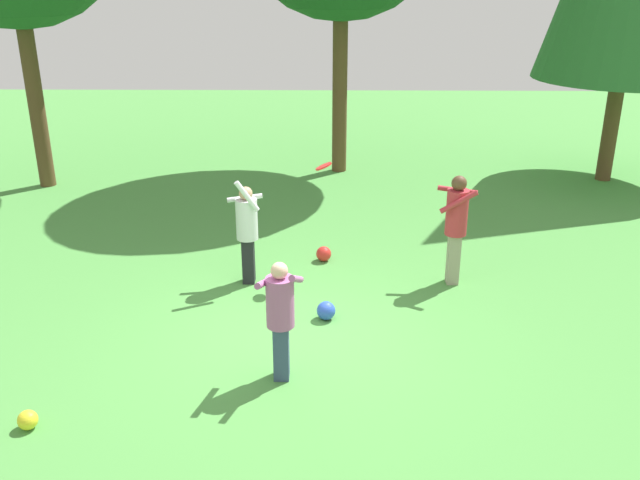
{
  "coord_description": "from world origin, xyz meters",
  "views": [
    {
      "loc": [
        0.39,
        -8.22,
        4.78
      ],
      "look_at": [
        0.26,
        1.06,
        1.05
      ],
      "focal_mm": 38.71,
      "sensor_mm": 36.0,
      "label": 1
    }
  ],
  "objects": [
    {
      "name": "ground_plane",
      "position": [
        0.0,
        0.0,
        0.0
      ],
      "size": [
        40.0,
        40.0,
        0.0
      ],
      "primitive_type": "plane",
      "color": "#4C9342"
    },
    {
      "name": "ball_blue",
      "position": [
        0.35,
        0.61,
        0.14
      ],
      "size": [
        0.27,
        0.27,
        0.27
      ],
      "primitive_type": "sphere",
      "color": "blue",
      "rests_on": "ground_plane"
    },
    {
      "name": "ball_yellow",
      "position": [
        -2.92,
        -1.97,
        0.11
      ],
      "size": [
        0.22,
        0.22,
        0.22
      ],
      "primitive_type": "sphere",
      "color": "yellow",
      "rests_on": "ground_plane"
    },
    {
      "name": "frisbee",
      "position": [
        0.3,
        2.11,
        1.86
      ],
      "size": [
        0.3,
        0.31,
        0.13
      ],
      "color": "red"
    },
    {
      "name": "person_thrower",
      "position": [
        -0.9,
        1.85,
        0.96
      ],
      "size": [
        0.56,
        0.57,
        1.77
      ],
      "rotation": [
        0.0,
        0.0,
        0.21
      ],
      "color": "black",
      "rests_on": "ground_plane"
    },
    {
      "name": "person_bystander",
      "position": [
        -0.19,
        -0.91,
        0.92
      ],
      "size": [
        0.56,
        0.6,
        1.56
      ],
      "rotation": [
        0.0,
        0.0,
        1.41
      ],
      "color": "#38476B",
      "rests_on": "ground_plane"
    },
    {
      "name": "person_catcher",
      "position": [
        2.37,
        1.87,
        1.07
      ],
      "size": [
        0.64,
        0.54,
        1.79
      ],
      "rotation": [
        0.0,
        0.0,
        3.03
      ],
      "color": "gray",
      "rests_on": "ground_plane"
    },
    {
      "name": "ball_red",
      "position": [
        0.3,
        2.71,
        0.13
      ],
      "size": [
        0.26,
        0.26,
        0.26
      ],
      "primitive_type": "sphere",
      "color": "red",
      "rests_on": "ground_plane"
    }
  ]
}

